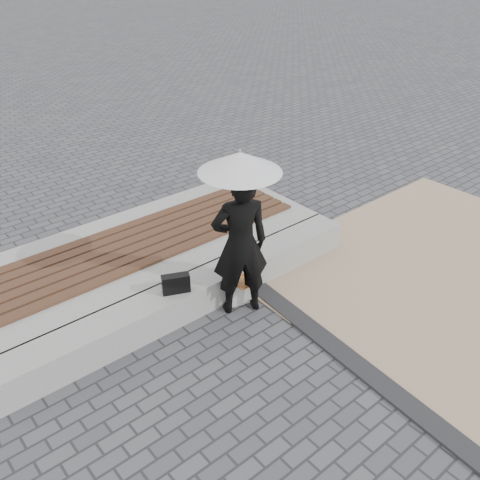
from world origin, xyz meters
name	(u,v)px	position (x,y,z in m)	size (l,w,h in m)	color
ground	(282,378)	(0.00, 0.00, 0.00)	(80.00, 80.00, 0.00)	#4F5055
terrazzo_zone	(480,286)	(3.20, -0.50, 0.01)	(5.00, 5.00, 0.02)	tan
edging_band	(364,370)	(0.75, -0.50, 0.02)	(0.25, 5.20, 0.04)	#28282A
seating_ledge	(194,294)	(0.00, 1.60, 0.20)	(5.00, 0.45, 0.40)	#A8A8A3
timber_platform	(144,254)	(0.00, 2.80, 0.20)	(5.00, 2.00, 0.40)	#A9A9A4
timber_decking	(143,241)	(0.00, 2.80, 0.42)	(4.60, 1.20, 0.04)	brown
woman	(240,244)	(0.43, 1.21, 0.94)	(0.69, 0.45, 1.88)	black
parasol	(240,162)	(0.43, 1.21, 1.97)	(0.93, 0.93, 1.19)	#ACADB1
handbag	(176,284)	(-0.29, 1.55, 0.52)	(0.33, 0.12, 0.24)	black
canvas_tote	(242,291)	(0.53, 1.29, 0.17)	(0.33, 0.14, 0.35)	silver
magazine	(244,281)	(0.53, 1.24, 0.35)	(0.32, 0.23, 0.01)	red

